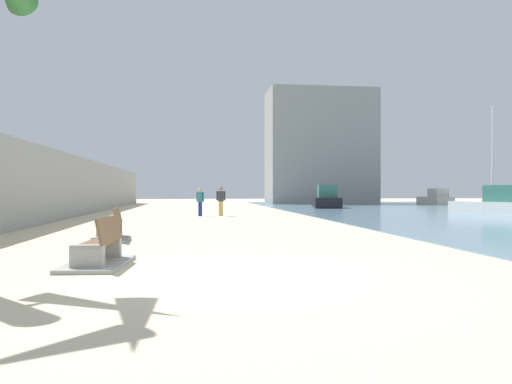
% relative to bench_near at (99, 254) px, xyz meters
% --- Properties ---
extents(ground_plane, '(120.00, 120.00, 0.00)m').
position_rel_bench_near_xyz_m(ground_plane, '(2.47, 16.70, -0.23)').
color(ground_plane, beige).
extents(seawall, '(0.80, 64.00, 3.46)m').
position_rel_bench_near_xyz_m(seawall, '(-5.03, 16.70, 1.49)').
color(seawall, '#9E9E99').
rests_on(seawall, ground).
extents(bench_near, '(1.25, 2.18, 0.98)m').
position_rel_bench_near_xyz_m(bench_near, '(0.00, 0.00, 0.00)').
color(bench_near, '#9E9E99').
rests_on(bench_near, ground).
extents(bench_far, '(1.24, 2.17, 0.98)m').
position_rel_bench_near_xyz_m(bench_far, '(-0.57, 5.05, 0.00)').
color(bench_far, '#9E9E99').
rests_on(bench_far, ground).
extents(person_walking, '(0.53, 0.23, 1.72)m').
position_rel_bench_near_xyz_m(person_walking, '(3.49, 18.66, 0.77)').
color(person_walking, gold).
rests_on(person_walking, ground).
extents(person_standing, '(0.45, 0.35, 1.65)m').
position_rel_bench_near_xyz_m(person_standing, '(2.29, 18.62, 0.72)').
color(person_standing, navy).
rests_on(person_standing, ground).
extents(boat_distant, '(2.04, 5.02, 1.64)m').
position_rel_bench_near_xyz_m(boat_distant, '(26.77, 37.95, 0.40)').
color(boat_distant, beige).
rests_on(boat_distant, water_bay).
extents(boat_far_right, '(3.90, 5.93, 6.69)m').
position_rel_bench_near_xyz_m(boat_far_right, '(20.52, 17.89, 0.46)').
color(boat_far_right, white).
rests_on(boat_far_right, water_bay).
extents(boat_outer, '(3.55, 7.39, 1.91)m').
position_rel_bench_near_xyz_m(boat_outer, '(13.29, 31.20, 0.50)').
color(boat_outer, black).
rests_on(boat_outer, water_bay).
extents(harbor_building, '(12.00, 6.00, 12.84)m').
position_rel_bench_near_xyz_m(harbor_building, '(16.35, 44.70, 6.19)').
color(harbor_building, gray).
rests_on(harbor_building, ground).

